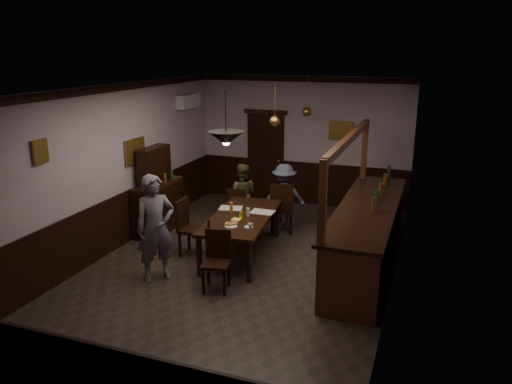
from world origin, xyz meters
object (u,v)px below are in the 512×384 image
at_px(chair_side, 188,225).
at_px(person_seated_left, 242,195).
at_px(soda_can, 241,215).
at_px(pendant_brass_mid, 275,121).
at_px(chair_near, 217,257).
at_px(person_standing, 156,228).
at_px(sideboard, 158,198).
at_px(pendant_iron, 226,138).
at_px(bar_counter, 367,234).
at_px(person_seated_right, 284,197).
at_px(chair_far_right, 282,206).
at_px(chair_far_left, 238,207).
at_px(dining_table, 242,219).
at_px(pendant_brass_far, 307,112).
at_px(coffee_cup, 250,225).

bearing_deg(chair_side, person_seated_left, -10.53).
xyz_separation_m(soda_can, pendant_brass_mid, (0.22, 1.14, 1.49)).
distance_m(chair_near, person_standing, 1.10).
distance_m(sideboard, pendant_iron, 2.97).
bearing_deg(bar_counter, person_seated_right, 145.79).
xyz_separation_m(chair_far_right, bar_counter, (1.81, -0.98, -0.00)).
distance_m(chair_far_left, sideboard, 1.64).
height_order(dining_table, pendant_brass_far, pendant_brass_far).
bearing_deg(bar_counter, dining_table, -171.47).
bearing_deg(pendant_brass_mid, chair_near, -93.62).
relative_size(person_standing, person_seated_right, 1.27).
distance_m(person_standing, coffee_cup, 1.52).
height_order(dining_table, chair_near, chair_near).
bearing_deg(chair_far_right, chair_far_left, -11.60).
relative_size(person_seated_left, soda_can, 11.00).
bearing_deg(chair_near, bar_counter, 27.38).
relative_size(soda_can, pendant_brass_far, 0.15).
bearing_deg(pendant_brass_far, person_seated_right, -99.04).
height_order(chair_far_right, pendant_iron, pendant_iron).
relative_size(dining_table, bar_counter, 0.57).
xyz_separation_m(chair_side, person_seated_left, (0.32, 1.78, 0.10)).
height_order(person_standing, sideboard, sideboard).
relative_size(chair_far_right, sideboard, 0.61).
bearing_deg(person_seated_left, sideboard, 20.52).
distance_m(chair_far_left, person_seated_right, 0.96).
bearing_deg(bar_counter, person_standing, -151.60).
xyz_separation_m(sideboard, pendant_brass_far, (2.51, 2.05, 1.60)).
xyz_separation_m(chair_far_left, soda_can, (0.60, -1.35, 0.33)).
bearing_deg(person_seated_left, pendant_iron, 94.22).
bearing_deg(soda_can, person_seated_left, 111.48).
distance_m(chair_far_left, chair_near, 2.64).
bearing_deg(chair_side, chair_near, -135.69).
bearing_deg(dining_table, chair_side, -162.91).
xyz_separation_m(chair_near, soda_can, (-0.08, 1.20, 0.30)).
bearing_deg(bar_counter, coffee_cup, -153.91).
bearing_deg(bar_counter, soda_can, -168.24).
bearing_deg(chair_near, soda_can, 82.15).
distance_m(chair_far_left, bar_counter, 2.87).
bearing_deg(chair_far_right, person_standing, 48.15).
height_order(person_seated_left, pendant_brass_mid, pendant_brass_mid).
xyz_separation_m(person_standing, pendant_brass_mid, (1.19, 2.37, 1.43)).
relative_size(dining_table, chair_near, 2.45).
xyz_separation_m(chair_far_right, pendant_brass_far, (0.12, 1.32, 1.72)).
bearing_deg(pendant_brass_mid, soda_can, -101.09).
relative_size(sideboard, pendant_brass_far, 2.14).
height_order(chair_far_right, coffee_cup, chair_far_right).
height_order(person_seated_right, soda_can, person_seated_right).
bearing_deg(sideboard, chair_far_right, 16.98).
bearing_deg(pendant_brass_far, person_seated_left, -133.41).
relative_size(chair_side, person_seated_left, 0.78).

